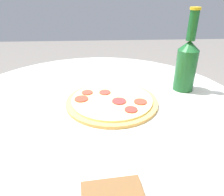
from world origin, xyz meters
TOP-DOWN VIEW (x-y plane):
  - table at (0.00, 0.00)m, footprint 0.98×0.98m
  - pizza at (-0.05, 0.00)m, footprint 0.29×0.29m
  - beer_bottle at (-0.32, -0.09)m, footprint 0.07×0.07m

SIDE VIEW (x-z plane):
  - table at x=0.00m, z-range 0.16..0.87m
  - pizza at x=-0.05m, z-range 0.71..0.73m
  - beer_bottle at x=-0.32m, z-range 0.68..0.95m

